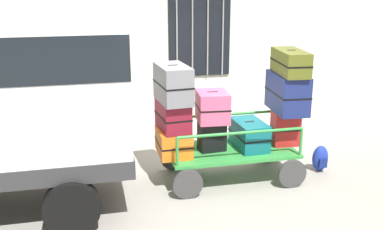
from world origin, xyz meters
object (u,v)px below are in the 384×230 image
suitcase_midleft_middle (212,107)px  suitcase_midright_top (290,62)px  suitcase_midright_bottom (285,128)px  suitcase_midright_middle (287,93)px  suitcase_center_bottom (249,134)px  suitcase_left_bottom (174,142)px  suitcase_left_top (173,84)px  backpack (320,159)px  luggage_cart (231,155)px  suitcase_left_middle (173,115)px  suitcase_midleft_bottom (212,136)px

suitcase_midleft_middle → suitcase_midright_top: 1.37m
suitcase_midright_bottom → suitcase_midright_middle: 0.58m
suitcase_center_bottom → suitcase_midright_bottom: size_ratio=1.35×
suitcase_left_bottom → suitcase_left_top: bearing=-90.0°
suitcase_midright_middle → suitcase_midright_top: suitcase_midright_top is taller
suitcase_midright_middle → backpack: suitcase_midright_middle is taller
luggage_cart → suitcase_midright_bottom: (0.91, 0.01, 0.38)m
luggage_cart → suitcase_midright_top: suitcase_midright_top is taller
suitcase_left_middle → suitcase_midleft_bottom: (0.61, -0.01, -0.37)m
suitcase_left_bottom → suitcase_midright_bottom: (1.82, -0.00, 0.09)m
suitcase_midright_middle → suitcase_left_bottom: bearing=-179.7°
suitcase_midleft_middle → suitcase_midright_bottom: size_ratio=1.08×
suitcase_left_middle → suitcase_midright_middle: (1.82, -0.02, 0.25)m
suitcase_midright_top → suitcase_midleft_middle: bearing=178.0°
luggage_cart → backpack: bearing=-2.4°
luggage_cart → suitcase_midright_middle: suitcase_midright_middle is taller
luggage_cart → suitcase_midright_top: (0.91, -0.03, 1.45)m
suitcase_left_middle → suitcase_midright_bottom: 1.85m
suitcase_left_bottom → suitcase_center_bottom: bearing=0.4°
suitcase_midright_bottom → suitcase_midright_top: size_ratio=0.61×
luggage_cart → suitcase_midleft_middle: bearing=177.4°
suitcase_left_middle → suitcase_center_bottom: suitcase_left_middle is taller
suitcase_midright_top → suitcase_left_middle: bearing=178.0°
suitcase_midleft_bottom → suitcase_left_bottom: bearing=-178.3°
luggage_cart → suitcase_center_bottom: bearing=3.2°
suitcase_left_top → suitcase_midright_middle: size_ratio=0.93×
suitcase_left_bottom → suitcase_center_bottom: suitcase_center_bottom is taller
suitcase_left_top → suitcase_midright_top: size_ratio=0.90×
suitcase_center_bottom → suitcase_midright_top: (0.61, -0.04, 1.13)m
luggage_cart → suitcase_midright_top: size_ratio=2.24×
luggage_cart → suitcase_midright_bottom: bearing=0.4°
suitcase_left_top → suitcase_left_bottom: bearing=90.0°
suitcase_midleft_middle → suitcase_midright_bottom: (1.21, -0.01, -0.43)m
suitcase_left_top → suitcase_midleft_middle: suitcase_left_top is taller
suitcase_left_middle → suitcase_midright_middle: suitcase_midright_middle is taller
luggage_cart → backpack: size_ratio=4.71×
luggage_cart → suitcase_left_middle: suitcase_left_middle is taller
suitcase_midleft_bottom → suitcase_center_bottom: bearing=-0.8°
suitcase_left_bottom → suitcase_midleft_middle: bearing=0.6°
suitcase_left_middle → suitcase_midright_top: bearing=-2.0°
suitcase_left_middle → backpack: 2.60m
suitcase_midright_top → backpack: size_ratio=2.10×
suitcase_midleft_bottom → suitcase_midright_top: size_ratio=0.52×
suitcase_midright_bottom → backpack: 0.84m
luggage_cart → suitcase_left_top: (-0.91, 0.00, 1.20)m
suitcase_center_bottom → suitcase_midright_middle: size_ratio=0.84×
suitcase_left_middle → suitcase_midright_top: suitcase_midright_top is taller
suitcase_left_bottom → backpack: 2.49m
suitcase_center_bottom → suitcase_midright_bottom: 0.61m
suitcase_left_bottom → suitcase_midright_bottom: suitcase_midright_bottom is taller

